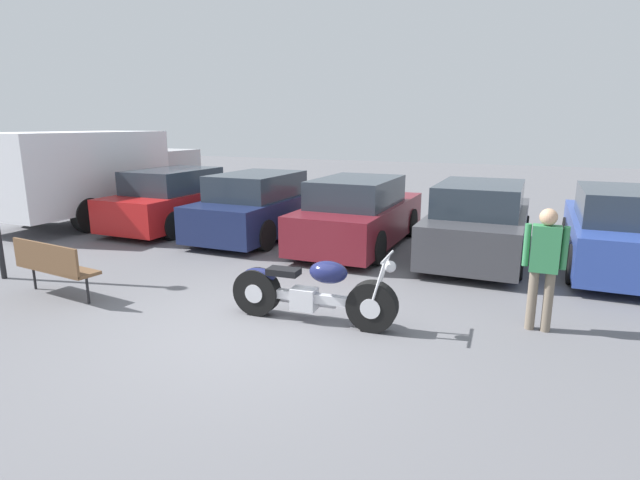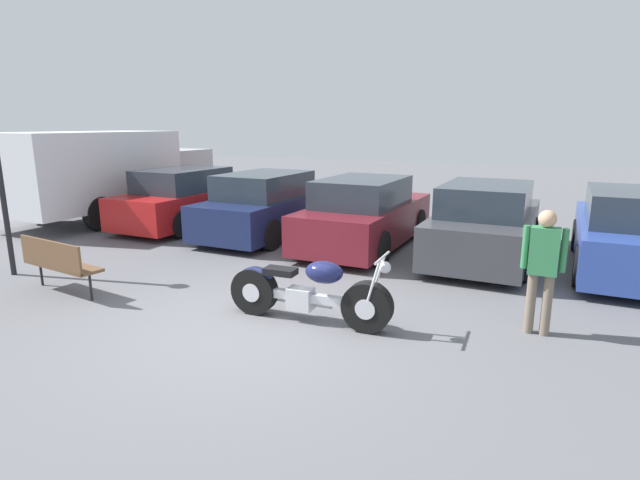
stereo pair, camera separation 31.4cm
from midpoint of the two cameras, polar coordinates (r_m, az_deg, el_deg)
ground_plane at (r=6.69m, az=-6.73°, el=-10.10°), size 60.00×60.00×0.00m
motorcycle at (r=6.74m, az=-0.14°, el=-5.96°), size 2.33×0.62×1.02m
parked_car_red at (r=13.52m, az=-14.11°, el=4.54°), size 1.82×4.34×1.52m
parked_car_navy at (r=12.03m, az=-5.09°, el=3.86°), size 1.82×4.34×1.52m
parked_car_maroon at (r=10.89m, az=6.01°, el=2.86°), size 1.82×4.34×1.52m
parked_car_dark_grey at (r=10.43m, az=19.21°, el=1.75°), size 1.82×4.34×1.52m
parked_car_blue at (r=10.57m, az=32.81°, el=0.52°), size 1.82×4.34×1.52m
delivery_truck at (r=15.20m, az=-22.57°, el=7.33°), size 2.37×6.21×2.43m
park_bench at (r=8.73m, az=-26.92°, el=-2.13°), size 1.59×0.57×0.89m
person_standing at (r=6.86m, az=25.34°, el=-2.33°), size 0.52×0.22×1.61m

